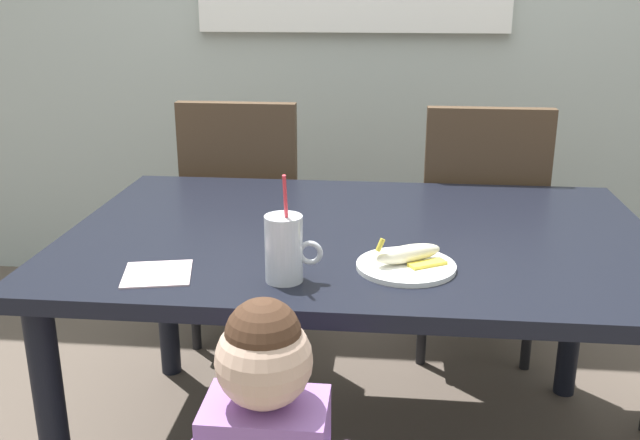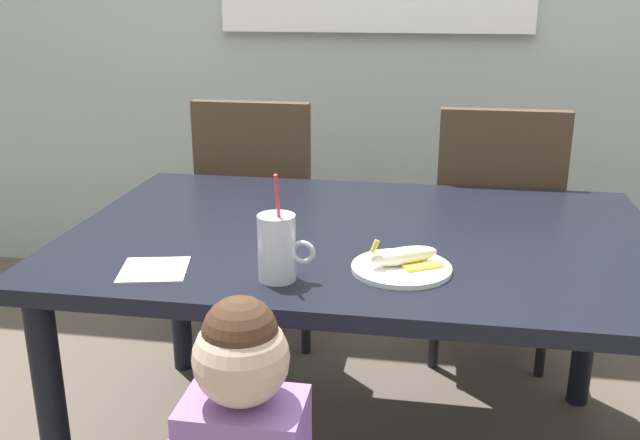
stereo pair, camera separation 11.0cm
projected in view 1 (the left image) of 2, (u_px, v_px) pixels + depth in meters
The scene contains 7 objects.
dining_table at pixel (360, 259), 1.91m from camera, with size 1.56×1.02×0.72m.
dining_chair_left at pixel (246, 209), 2.65m from camera, with size 0.44×0.45×0.96m.
dining_chair_right at pixel (479, 218), 2.55m from camera, with size 0.44×0.44×0.96m.
milk_cup at pixel (285, 252), 1.54m from camera, with size 0.13×0.08×0.25m.
snack_plate at pixel (406, 266), 1.62m from camera, with size 0.23×0.23×0.01m, color white.
peeled_banana at pixel (409, 254), 1.63m from camera, with size 0.17×0.14×0.07m.
paper_napkin at pixel (157, 274), 1.59m from camera, with size 0.15×0.15×0.00m, color silver.
Camera 1 is at (0.07, -1.78, 1.33)m, focal length 39.52 mm.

